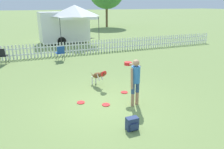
{
  "coord_description": "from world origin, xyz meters",
  "views": [
    {
      "loc": [
        -2.41,
        -6.12,
        3.17
      ],
      "look_at": [
        0.47,
        0.82,
        0.73
      ],
      "focal_mm": 35.0,
      "sensor_mm": 36.0,
      "label": 1
    }
  ],
  "objects": [
    {
      "name": "canopy_tent_main",
      "position": [
        1.72,
        11.46,
        2.57
      ],
      "size": [
        2.97,
        2.97,
        3.1
      ],
      "color": "#333338",
      "rests_on": "ground_plane"
    },
    {
      "name": "handler_person",
      "position": [
        0.78,
        -0.31,
        0.96
      ],
      "size": [
        0.45,
        1.02,
        1.54
      ],
      "rotation": [
        0.0,
        0.0,
        0.25
      ],
      "color": "tan",
      "rests_on": "ground_plane"
    },
    {
      "name": "folding_chair_center",
      "position": [
        -0.42,
        6.49,
        0.52
      ],
      "size": [
        0.51,
        0.53,
        0.86
      ],
      "rotation": [
        0.0,
        0.0,
        3.3
      ],
      "color": "#333338",
      "rests_on": "ground_plane"
    },
    {
      "name": "picket_fence",
      "position": [
        -0.0,
        7.78,
        0.44
      ],
      "size": [
        24.01,
        0.04,
        0.87
      ],
      "color": "white",
      "rests_on": "ground_plane"
    },
    {
      "name": "backpack_on_grass",
      "position": [
        0.02,
        -1.65,
        0.17
      ],
      "size": [
        0.32,
        0.23,
        0.35
      ],
      "color": "navy",
      "rests_on": "ground_plane"
    },
    {
      "name": "frisbee_near_dog",
      "position": [
        -0.1,
        -0.02,
        0.01
      ],
      "size": [
        0.26,
        0.26,
        0.02
      ],
      "color": "red",
      "rests_on": "ground_plane"
    },
    {
      "name": "frisbee_midfield",
      "position": [
        0.92,
        0.7,
        0.01
      ],
      "size": [
        0.26,
        0.26,
        0.02
      ],
      "color": "red",
      "rests_on": "ground_plane"
    },
    {
      "name": "equipment_trailer",
      "position": [
        0.97,
        12.46,
        1.34
      ],
      "size": [
        4.71,
        2.28,
        2.56
      ],
      "rotation": [
        0.0,
        0.0,
        0.05
      ],
      "color": "white",
      "rests_on": "ground_plane"
    },
    {
      "name": "ground_plane",
      "position": [
        0.0,
        0.0,
        0.0
      ],
      "size": [
        240.0,
        240.0,
        0.0
      ],
      "primitive_type": "plane",
      "color": "olive"
    },
    {
      "name": "frisbee_near_handler",
      "position": [
        -0.82,
        0.46,
        0.01
      ],
      "size": [
        0.26,
        0.26,
        0.02
      ],
      "color": "red",
      "rests_on": "ground_plane"
    },
    {
      "name": "leaping_dog",
      "position": [
        0.24,
        1.71,
        0.46
      ],
      "size": [
        0.45,
        1.05,
        0.75
      ],
      "rotation": [
        0.0,
        0.0,
        -2.89
      ],
      "color": "brown",
      "rests_on": "ground_plane"
    },
    {
      "name": "folding_chair_blue_left",
      "position": [
        -3.52,
        6.9,
        0.54
      ],
      "size": [
        0.61,
        0.63,
        0.89
      ],
      "rotation": [
        0.0,
        0.0,
        2.85
      ],
      "color": "#333338",
      "rests_on": "ground_plane"
    }
  ]
}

